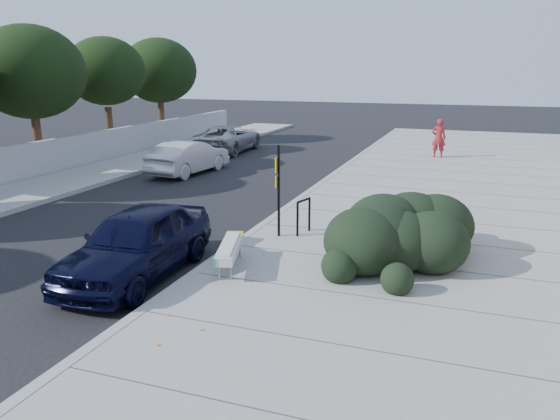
{
  "coord_description": "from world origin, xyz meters",
  "views": [
    {
      "loc": [
        5.44,
        -9.66,
        4.41
      ],
      "look_at": [
        1.03,
        2.53,
        1.0
      ],
      "focal_mm": 35.0,
      "sensor_mm": 36.0,
      "label": 1
    }
  ],
  "objects_px": {
    "wagon_silver": "(189,157)",
    "pedestrian": "(439,138)",
    "bench": "(230,248)",
    "bike_rack": "(304,213)",
    "suv_silver": "(228,138)",
    "sedan_navy": "(137,243)",
    "sign_post": "(278,185)"
  },
  "relations": [
    {
      "from": "wagon_silver",
      "to": "suv_silver",
      "type": "bearing_deg",
      "value": -74.36
    },
    {
      "from": "suv_silver",
      "to": "bench",
      "type": "bearing_deg",
      "value": 112.84
    },
    {
      "from": "pedestrian",
      "to": "bike_rack",
      "type": "bearing_deg",
      "value": 72.78
    },
    {
      "from": "pedestrian",
      "to": "bench",
      "type": "bearing_deg",
      "value": 71.98
    },
    {
      "from": "bench",
      "to": "wagon_silver",
      "type": "xyz_separation_m",
      "value": [
        -6.6,
        10.04,
        0.11
      ]
    },
    {
      "from": "bench",
      "to": "sign_post",
      "type": "height_order",
      "value": "sign_post"
    },
    {
      "from": "pedestrian",
      "to": "sign_post",
      "type": "bearing_deg",
      "value": 70.95
    },
    {
      "from": "bench",
      "to": "pedestrian",
      "type": "xyz_separation_m",
      "value": [
        3.09,
        17.18,
        0.49
      ]
    },
    {
      "from": "wagon_silver",
      "to": "pedestrian",
      "type": "bearing_deg",
      "value": -138.02
    },
    {
      "from": "bench",
      "to": "pedestrian",
      "type": "relative_size",
      "value": 1.02
    },
    {
      "from": "bike_rack",
      "to": "wagon_silver",
      "type": "bearing_deg",
      "value": 151.03
    },
    {
      "from": "bench",
      "to": "bike_rack",
      "type": "distance_m",
      "value": 3.07
    },
    {
      "from": "bench",
      "to": "suv_silver",
      "type": "bearing_deg",
      "value": 98.66
    },
    {
      "from": "sign_post",
      "to": "suv_silver",
      "type": "height_order",
      "value": "sign_post"
    },
    {
      "from": "bench",
      "to": "pedestrian",
      "type": "distance_m",
      "value": 17.46
    },
    {
      "from": "sedan_navy",
      "to": "wagon_silver",
      "type": "height_order",
      "value": "sedan_navy"
    },
    {
      "from": "bench",
      "to": "bike_rack",
      "type": "xyz_separation_m",
      "value": [
        0.74,
        2.98,
        0.12
      ]
    },
    {
      "from": "pedestrian",
      "to": "sedan_navy",
      "type": "bearing_deg",
      "value": 66.86
    },
    {
      "from": "bike_rack",
      "to": "sign_post",
      "type": "bearing_deg",
      "value": -128.11
    },
    {
      "from": "bike_rack",
      "to": "pedestrian",
      "type": "bearing_deg",
      "value": 95.54
    },
    {
      "from": "wagon_silver",
      "to": "pedestrian",
      "type": "height_order",
      "value": "pedestrian"
    },
    {
      "from": "bike_rack",
      "to": "wagon_silver",
      "type": "height_order",
      "value": "wagon_silver"
    },
    {
      "from": "sign_post",
      "to": "suv_silver",
      "type": "bearing_deg",
      "value": 118.17
    },
    {
      "from": "bike_rack",
      "to": "sedan_navy",
      "type": "xyz_separation_m",
      "value": [
        -2.57,
        -3.75,
        0.05
      ]
    },
    {
      "from": "suv_silver",
      "to": "pedestrian",
      "type": "relative_size",
      "value": 2.73
    },
    {
      "from": "bike_rack",
      "to": "sign_post",
      "type": "xyz_separation_m",
      "value": [
        -0.55,
        -0.42,
        0.8
      ]
    },
    {
      "from": "bike_rack",
      "to": "sedan_navy",
      "type": "height_order",
      "value": "sedan_navy"
    },
    {
      "from": "sign_post",
      "to": "pedestrian",
      "type": "distance_m",
      "value": 14.91
    },
    {
      "from": "sedan_navy",
      "to": "sign_post",
      "type": "bearing_deg",
      "value": 56.04
    },
    {
      "from": "bench",
      "to": "bike_rack",
      "type": "height_order",
      "value": "bike_rack"
    },
    {
      "from": "bench",
      "to": "wagon_silver",
      "type": "distance_m",
      "value": 12.01
    },
    {
      "from": "bench",
      "to": "sign_post",
      "type": "bearing_deg",
      "value": 69.18
    }
  ]
}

